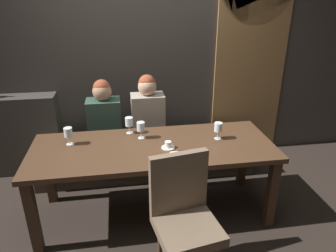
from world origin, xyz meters
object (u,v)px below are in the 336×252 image
Objects in this scene: banquette_bench at (147,158)px; diner_redhead at (104,115)px; fork_on_table at (198,154)px; wine_glass_end_right at (218,128)px; dining_table at (153,154)px; dessert_plate at (183,156)px; diner_bearded at (148,111)px; wine_glass_center_front at (68,133)px; chair_near_side at (184,211)px; espresso_cup at (168,145)px; wine_glass_center_back at (129,122)px; wine_glass_far_right at (141,127)px.

banquette_bench is 3.41× the size of diner_redhead.
wine_glass_end_right is at bearing 34.16° from fork_on_table.
dining_table is 11.58× the size of dessert_plate.
diner_bearded is 4.67× the size of wine_glass_center_front.
espresso_cup is at bearing 90.91° from chair_near_side.
dessert_plate is at bearing -78.20° from diner_bearded.
banquette_bench is 1.11m from dessert_plate.
wine_glass_end_right is 1.00× the size of wine_glass_center_back.
wine_glass_center_back is at bearing 162.25° from wine_glass_end_right.
wine_glass_end_right is 1.00× the size of wine_glass_center_front.
fork_on_table is at bearing -33.64° from espresso_cup.
diner_redhead is 4.47× the size of wine_glass_center_back.
diner_bearded reaches higher than dessert_plate.
diner_redhead is 0.96× the size of diner_bearded.
diner_bearded reaches higher than wine_glass_end_right.
espresso_cup reaches higher than dining_table.
dessert_plate is at bearing -22.16° from wine_glass_center_front.
wine_glass_center_back is at bearing 127.61° from wine_glass_far_right.
wine_glass_end_right is 0.51m from dessert_plate.
dining_table is 0.73m from diner_bearded.
fork_on_table is at bearing 11.78° from dessert_plate.
diner_bearded reaches higher than wine_glass_center_front.
wine_glass_center_front is at bearing 166.34° from espresso_cup.
chair_near_side is 1.46m from diner_bearded.
wine_glass_far_right is at bearing -52.39° from wine_glass_center_back.
wine_glass_end_right is 1.38m from wine_glass_center_front.
wine_glass_end_right reaches higher than fork_on_table.
wine_glass_far_right is 1.00× the size of wine_glass_center_front.
espresso_cup is at bearing -82.41° from diner_bearded.
chair_near_side is 5.98× the size of wine_glass_far_right.
chair_near_side is 5.16× the size of dessert_plate.
dining_table is 13.41× the size of wine_glass_center_back.
wine_glass_center_front is at bearing -163.63° from wine_glass_center_back.
wine_glass_center_back is (-0.20, -0.39, 0.63)m from banquette_bench.
wine_glass_center_back reaches higher than dessert_plate.
wine_glass_far_right is 1.00× the size of wine_glass_center_back.
wine_glass_end_right is at bearing -17.75° from wine_glass_center_back.
diner_bearded is 0.89m from wine_glass_end_right.
dining_table is at bearing -57.36° from diner_redhead.
dessert_plate is at bearing -76.71° from banquette_bench.
diner_bearded is 0.79m from espresso_cup.
wine_glass_center_back is (-0.82, 0.26, 0.00)m from wine_glass_end_right.
wine_glass_far_right is (-0.09, 0.18, 0.20)m from dining_table.
diner_bearded reaches higher than wine_glass_center_back.
wine_glass_center_back is at bearing 127.04° from dessert_plate.
dessert_plate is (0.42, -0.56, -0.10)m from wine_glass_center_back.
wine_glass_far_right and wine_glass_center_front have the same top height.
wine_glass_end_right is at bearing -46.35° from banquette_bench.
fork_on_table is at bearing -31.39° from dining_table.
diner_bearded is 4.67× the size of wine_glass_end_right.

